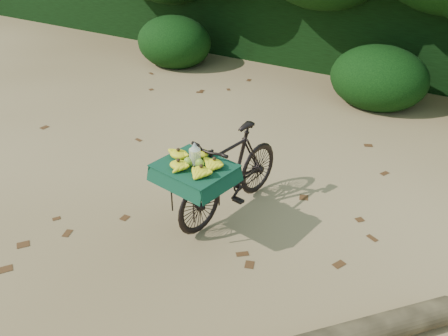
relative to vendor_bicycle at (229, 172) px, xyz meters
The scene contains 5 objects.
ground 1.09m from the vendor_bicycle, behind, with size 80.00×80.00×0.00m, color tan.
vendor_bicycle is the anchor object (origin of this frame).
hedge_backdrop 6.32m from the vendor_bicycle, 98.55° to the left, with size 26.00×1.80×1.80m, color black.
bush_clumps 4.27m from the vendor_bicycle, 95.90° to the left, with size 8.80×1.70×0.90m, color black, non-canonical shape.
leaf_litter 1.24m from the vendor_bicycle, 147.70° to the left, with size 7.00×7.30×0.01m, color #472913, non-canonical shape.
Camera 1 is at (3.34, -4.01, 3.36)m, focal length 38.00 mm.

